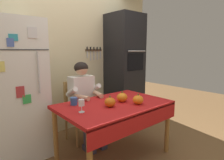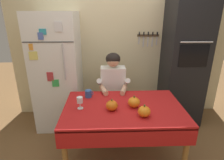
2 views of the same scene
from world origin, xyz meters
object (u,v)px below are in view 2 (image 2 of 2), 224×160
(pumpkin_medium, at_px, (112,105))
(pumpkin_large, at_px, (134,102))
(coffee_mug, at_px, (88,94))
(wine_glass, at_px, (80,101))
(refrigerator, at_px, (58,72))
(chair_behind_person, at_px, (113,96))
(seated_person, at_px, (113,88))
(wall_oven, at_px, (184,61))
(dining_table, at_px, (123,113))
(pumpkin_small, at_px, (144,112))

(pumpkin_medium, bearing_deg, pumpkin_large, 13.94)
(coffee_mug, bearing_deg, wine_glass, -103.25)
(refrigerator, xyz_separation_m, chair_behind_person, (0.85, -0.09, -0.39))
(chair_behind_person, bearing_deg, coffee_mug, -123.74)
(chair_behind_person, bearing_deg, pumpkin_large, -74.57)
(seated_person, bearing_deg, pumpkin_large, -70.06)
(pumpkin_medium, bearing_deg, wall_oven, 39.60)
(dining_table, relative_size, pumpkin_medium, 10.25)
(coffee_mug, relative_size, pumpkin_medium, 0.83)
(coffee_mug, relative_size, wine_glass, 0.78)
(wine_glass, relative_size, pumpkin_small, 1.05)
(wall_oven, height_order, dining_table, wall_oven)
(seated_person, distance_m, pumpkin_small, 0.87)
(pumpkin_medium, xyz_separation_m, pumpkin_small, (0.34, -0.15, 0.00))
(wall_oven, relative_size, pumpkin_small, 15.31)
(wall_oven, xyz_separation_m, chair_behind_person, (-1.15, -0.13, -0.54))
(wall_oven, height_order, seated_person, wall_oven)
(wall_oven, relative_size, chair_behind_person, 2.26)
(refrigerator, height_order, pumpkin_small, refrigerator)
(dining_table, xyz_separation_m, pumpkin_medium, (-0.14, -0.06, 0.14))
(refrigerator, bearing_deg, pumpkin_large, -39.35)
(seated_person, height_order, pumpkin_medium, seated_person)
(wine_glass, bearing_deg, dining_table, 1.30)
(dining_table, distance_m, wine_glass, 0.54)
(refrigerator, bearing_deg, dining_table, -42.91)
(refrigerator, distance_m, wall_oven, 2.01)
(pumpkin_medium, relative_size, pumpkin_small, 1.00)
(dining_table, relative_size, chair_behind_person, 1.51)
(dining_table, relative_size, pumpkin_small, 10.20)
(pumpkin_large, relative_size, pumpkin_small, 1.04)
(dining_table, bearing_deg, wall_oven, 41.31)
(seated_person, distance_m, coffee_mug, 0.46)
(pumpkin_large, bearing_deg, seated_person, 109.94)
(refrigerator, distance_m, dining_table, 1.32)
(coffee_mug, xyz_separation_m, pumpkin_small, (0.63, -0.50, 0.01))
(refrigerator, height_order, pumpkin_large, refrigerator)
(chair_behind_person, bearing_deg, wine_glass, -116.86)
(chair_behind_person, height_order, wine_glass, chair_behind_person)
(pumpkin_small, bearing_deg, coffee_mug, 141.76)
(coffee_mug, bearing_deg, refrigerator, 131.11)
(pumpkin_medium, bearing_deg, chair_behind_person, 87.06)
(refrigerator, distance_m, pumpkin_small, 1.59)
(seated_person, bearing_deg, dining_table, -81.03)
(pumpkin_large, distance_m, pumpkin_medium, 0.27)
(coffee_mug, xyz_separation_m, pumpkin_large, (0.55, -0.29, 0.01))
(seated_person, bearing_deg, wall_oven, 15.56)
(wall_oven, xyz_separation_m, pumpkin_small, (-0.85, -1.13, -0.25))
(wine_glass, bearing_deg, refrigerator, 116.58)
(wall_oven, relative_size, coffee_mug, 18.57)
(pumpkin_large, bearing_deg, refrigerator, 140.65)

